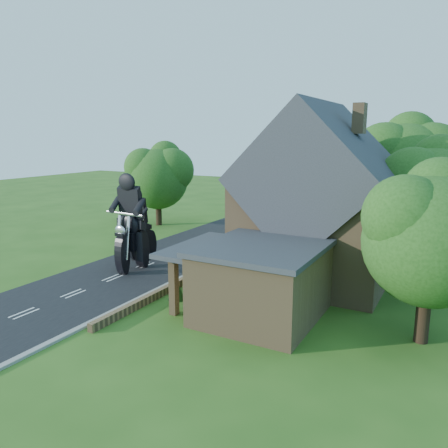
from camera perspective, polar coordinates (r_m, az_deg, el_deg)
The scene contains 19 objects.
ground at distance 26.90m, azimuth -14.32°, elevation -6.86°, with size 120.00×120.00×0.00m, color #2C5517.
road at distance 26.90m, azimuth -14.32°, elevation -6.84°, with size 7.00×80.00×0.02m, color black.
kerb at distance 24.62m, azimuth -8.05°, elevation -8.19°, with size 0.30×80.00×0.12m, color gray.
garden_wall at distance 28.20m, azimuth -0.86°, elevation -5.21°, with size 0.30×22.00×0.40m, color olive.
house at distance 25.79m, azimuth 12.28°, elevation 2.39°, with size 9.54×8.64×10.24m.
annex at distance 20.38m, azimuth 4.65°, elevation -7.26°, with size 7.05×5.94×3.44m.
tree_annex_side at distance 18.89m, azimuth 26.52°, elevation -0.76°, with size 5.64×5.20×7.48m.
tree_house_right at distance 27.24m, azimuth 26.51°, elevation 3.71°, with size 6.51×6.00×8.40m.
tree_behind_house at distance 34.81m, azimuth 23.22°, elevation 7.15°, with size 7.81×7.20×10.08m.
tree_behind_left at distance 36.91m, azimuth 13.95°, elevation 7.16°, with size 6.94×6.40×9.16m.
tree_far_road at distance 40.94m, azimuth -8.16°, elevation 6.52°, with size 6.08×5.60×7.84m.
shrub_a at distance 22.78m, azimuth -6.25°, elevation -8.49°, with size 0.90×0.90×1.10m, color #133611.
shrub_b at distance 24.74m, azimuth -2.90°, elevation -6.79°, with size 0.90×0.90×1.10m, color #133611.
shrub_c at distance 26.80m, azimuth -0.07°, elevation -5.33°, with size 0.90×0.90×1.10m, color #133611.
shrub_d at distance 31.10m, azimuth 4.41°, elevation -2.98°, with size 0.90×0.90×1.10m, color #133611.
shrub_e at distance 33.33m, azimuth 6.21°, elevation -2.03°, with size 0.90×0.90×1.10m, color #133611.
shrub_f at distance 35.59m, azimuth 7.77°, elevation -1.20°, with size 0.90×0.90×1.10m, color #133611.
motorcycle_lead at distance 27.76m, azimuth -11.86°, elevation -4.20°, with size 0.50×1.97×1.83m, color black, non-canonical shape.
motorcycle_follow at distance 30.51m, azimuth -10.61°, elevation -3.10°, with size 0.39×1.56×1.45m, color black, non-canonical shape.
Camera 1 is at (17.75, -18.43, 8.30)m, focal length 35.00 mm.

